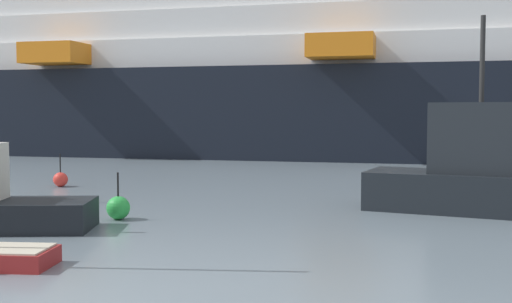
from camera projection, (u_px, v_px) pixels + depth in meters
name	position (u px, v px, depth m)	size (l,w,h in m)	color
fishing_boat_1	(488.00, 174.00, 20.87)	(8.52, 4.00, 6.53)	black
channel_buoy_1	(61.00, 179.00, 28.19)	(0.65, 0.65, 1.49)	red
channel_buoy_2	(118.00, 208.00, 19.59)	(0.73, 0.73, 1.48)	green
cruise_ship	(224.00, 80.00, 51.62)	(118.68, 20.25, 18.83)	black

